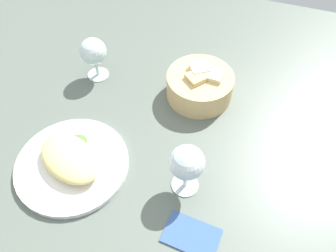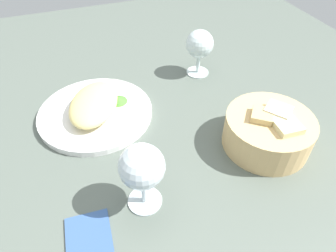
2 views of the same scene
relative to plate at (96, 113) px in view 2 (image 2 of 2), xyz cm
name	(u,v)px [view 2 (image 2 of 2)]	position (x,y,z in cm)	size (l,w,h in cm)	color
ground_plane	(159,119)	(5.07, 13.58, -1.70)	(140.00, 140.00, 2.00)	#555F56
plate	(96,113)	(0.00, 0.00, 0.00)	(25.59, 25.59, 1.40)	white
omelette	(94,104)	(0.00, 0.00, 2.66)	(16.18, 10.16, 3.93)	#EAD27F
lettuce_garnish	(118,99)	(-1.49, 5.56, 1.31)	(4.53, 4.53, 1.21)	#468130
bread_basket	(268,131)	(21.14, 31.05, 3.03)	(17.35, 17.35, 8.41)	tan
wine_glass_near	(142,169)	(25.68, 3.82, 8.20)	(7.35, 7.35, 13.10)	silver
wine_glass_far	(200,46)	(-8.08, 29.09, 7.34)	(7.11, 7.11, 12.12)	silver
folded_napkin	(89,244)	(30.29, -6.52, -0.30)	(11.00, 7.00, 0.80)	#365790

